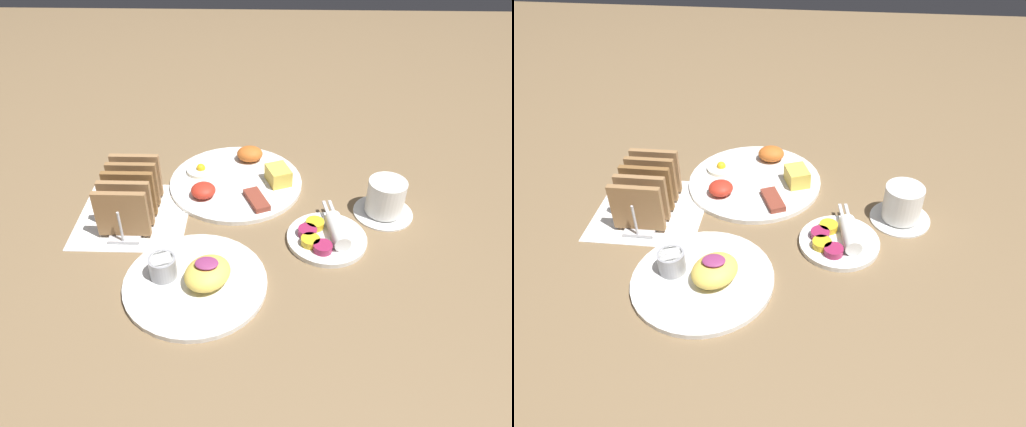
# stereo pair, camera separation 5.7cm
# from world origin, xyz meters

# --- Properties ---
(ground_plane) EXTENTS (3.00, 3.00, 0.00)m
(ground_plane) POSITION_xyz_m (0.00, 0.00, 0.00)
(ground_plane) COLOR brown
(napkin_flat) EXTENTS (0.22, 0.22, 0.00)m
(napkin_flat) POSITION_xyz_m (-0.20, 0.07, 0.00)
(napkin_flat) COLOR white
(napkin_flat) RESTS_ON ground_plane
(plate_breakfast) EXTENTS (0.29, 0.29, 0.05)m
(plate_breakfast) POSITION_xyz_m (0.01, 0.19, 0.01)
(plate_breakfast) COLOR white
(plate_breakfast) RESTS_ON ground_plane
(plate_condiments) EXTENTS (0.15, 0.17, 0.04)m
(plate_condiments) POSITION_xyz_m (0.18, -0.00, 0.01)
(plate_condiments) COLOR white
(plate_condiments) RESTS_ON ground_plane
(plate_foreground) EXTENTS (0.25, 0.25, 0.06)m
(plate_foreground) POSITION_xyz_m (-0.05, -0.12, 0.01)
(plate_foreground) COLOR white
(plate_foreground) RESTS_ON ground_plane
(toast_rack) EXTENTS (0.10, 0.18, 0.10)m
(toast_rack) POSITION_xyz_m (-0.20, 0.07, 0.05)
(toast_rack) COLOR #B7B7BC
(toast_rack) RESTS_ON ground_plane
(coffee_cup) EXTENTS (0.12, 0.12, 0.08)m
(coffee_cup) POSITION_xyz_m (0.31, 0.09, 0.04)
(coffee_cup) COLOR white
(coffee_cup) RESTS_ON ground_plane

